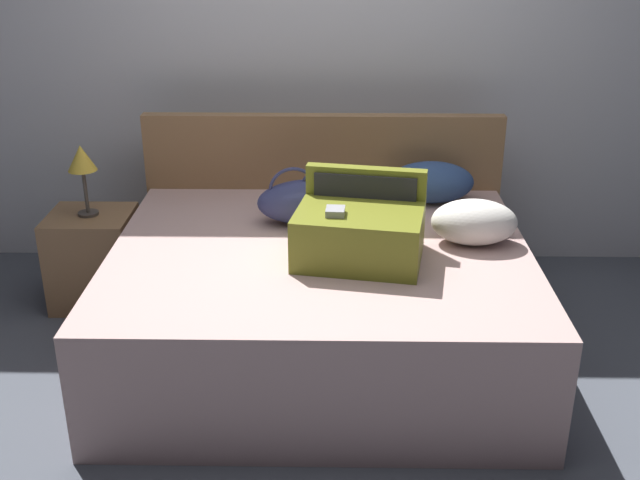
% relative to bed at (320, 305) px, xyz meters
% --- Properties ---
extents(ground_plane, '(12.00, 12.00, 0.00)m').
position_rel_bed_xyz_m(ground_plane, '(0.00, -0.40, -0.29)').
color(ground_plane, '#4C515B').
extents(back_wall, '(8.00, 0.10, 2.60)m').
position_rel_bed_xyz_m(back_wall, '(0.00, 1.25, 1.01)').
color(back_wall, silver).
rests_on(back_wall, ground).
extents(bed, '(1.93, 1.63, 0.58)m').
position_rel_bed_xyz_m(bed, '(0.00, 0.00, 0.00)').
color(bed, '#BC9993').
rests_on(bed, ground).
extents(headboard, '(1.97, 0.08, 0.99)m').
position_rel_bed_xyz_m(headboard, '(0.00, 0.85, 0.21)').
color(headboard, olive).
rests_on(headboard, ground).
extents(hard_case_large, '(0.61, 0.52, 0.37)m').
position_rel_bed_xyz_m(hard_case_large, '(0.17, -0.10, 0.43)').
color(hard_case_large, olive).
rests_on(hard_case_large, bed).
extents(duffel_bag, '(0.53, 0.29, 0.29)m').
position_rel_bed_xyz_m(duffel_bag, '(-0.06, 0.33, 0.40)').
color(duffel_bag, navy).
rests_on(duffel_bag, bed).
extents(pillow_near_headboard, '(0.41, 0.28, 0.21)m').
position_rel_bed_xyz_m(pillow_near_headboard, '(0.71, 0.09, 0.39)').
color(pillow_near_headboard, white).
rests_on(pillow_near_headboard, bed).
extents(pillow_center_head, '(0.46, 0.29, 0.22)m').
position_rel_bed_xyz_m(pillow_center_head, '(0.57, 0.64, 0.40)').
color(pillow_center_head, navy).
rests_on(pillow_center_head, bed).
extents(nightstand, '(0.44, 0.40, 0.52)m').
position_rel_bed_xyz_m(nightstand, '(-1.25, 0.56, -0.03)').
color(nightstand, olive).
rests_on(nightstand, ground).
extents(table_lamp, '(0.15, 0.15, 0.38)m').
position_rel_bed_xyz_m(table_lamp, '(-1.25, 0.56, 0.52)').
color(table_lamp, '#3F3833').
rests_on(table_lamp, nightstand).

